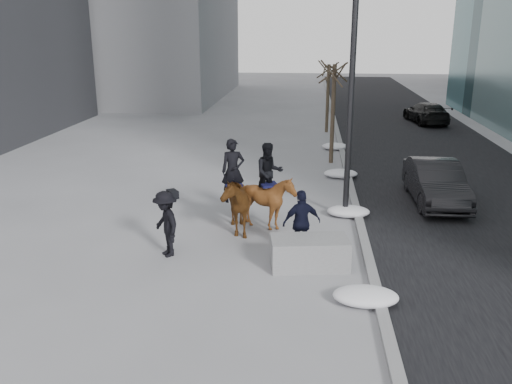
# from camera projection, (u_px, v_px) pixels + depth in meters

# --- Properties ---
(ground) EXTENTS (120.00, 120.00, 0.00)m
(ground) POSITION_uv_depth(u_px,v_px,m) (251.00, 261.00, 13.92)
(ground) COLOR gray
(ground) RESTS_ON ground
(road) EXTENTS (8.00, 90.00, 0.01)m
(road) POSITION_uv_depth(u_px,v_px,m) (442.00, 170.00, 22.78)
(road) COLOR black
(road) RESTS_ON ground
(curb) EXTENTS (0.25, 90.00, 0.12)m
(curb) POSITION_uv_depth(u_px,v_px,m) (346.00, 166.00, 23.14)
(curb) COLOR gray
(curb) RESTS_ON ground
(planter) EXTENTS (2.04, 1.23, 0.77)m
(planter) POSITION_uv_depth(u_px,v_px,m) (309.00, 253.00, 13.48)
(planter) COLOR gray
(planter) RESTS_ON ground
(car_near) EXTENTS (1.57, 4.36, 1.43)m
(car_near) POSITION_uv_depth(u_px,v_px,m) (436.00, 182.00, 18.38)
(car_near) COLOR black
(car_near) RESTS_ON ground
(car_far) EXTENTS (2.44, 4.69, 1.30)m
(car_far) POSITION_uv_depth(u_px,v_px,m) (426.00, 113.00, 33.80)
(car_far) COLOR black
(car_far) RESTS_ON ground
(tree_near) EXTENTS (1.20, 1.20, 4.75)m
(tree_near) POSITION_uv_depth(u_px,v_px,m) (333.00, 109.00, 23.36)
(tree_near) COLOR #3A2B22
(tree_near) RESTS_ON ground
(tree_far) EXTENTS (1.20, 1.20, 4.22)m
(tree_far) POSITION_uv_depth(u_px,v_px,m) (328.00, 95.00, 30.45)
(tree_far) COLOR #3C2F23
(tree_far) RESTS_ON ground
(mounted_left) EXTENTS (1.51, 2.29, 2.72)m
(mounted_left) POSITION_uv_depth(u_px,v_px,m) (233.00, 198.00, 15.75)
(mounted_left) COLOR #4F2A0F
(mounted_left) RESTS_ON ground
(mounted_right) EXTENTS (1.77, 1.88, 2.57)m
(mounted_right) POSITION_uv_depth(u_px,v_px,m) (269.00, 195.00, 15.93)
(mounted_right) COLOR #522B10
(mounted_right) RESTS_ON ground
(feeder) EXTENTS (1.11, 1.02, 1.75)m
(feeder) POSITION_uv_depth(u_px,v_px,m) (302.00, 223.00, 14.14)
(feeder) COLOR black
(feeder) RESTS_ON ground
(camera_crew) EXTENTS (1.19, 1.30, 1.75)m
(camera_crew) POSITION_uv_depth(u_px,v_px,m) (166.00, 224.00, 14.04)
(camera_crew) COLOR black
(camera_crew) RESTS_ON ground
(lamppost) EXTENTS (0.25, 1.93, 9.09)m
(lamppost) POSITION_uv_depth(u_px,v_px,m) (353.00, 55.00, 15.93)
(lamppost) COLOR black
(lamppost) RESTS_ON ground
(snow_piles) EXTENTS (1.43, 16.43, 0.36)m
(snow_piles) POSITION_uv_depth(u_px,v_px,m) (345.00, 196.00, 18.74)
(snow_piles) COLOR white
(snow_piles) RESTS_ON ground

